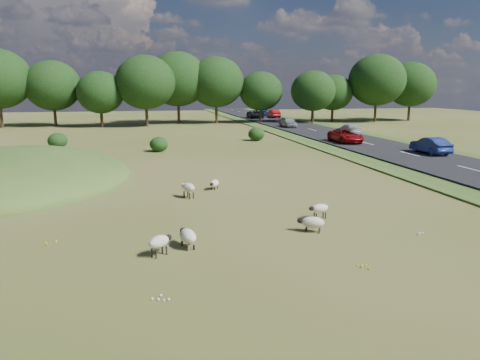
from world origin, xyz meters
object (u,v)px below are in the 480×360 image
(sheep_3, at_px, (312,222))
(car_4, at_px, (255,114))
(car_5, at_px, (264,112))
(sheep_4, at_px, (214,183))
(sheep_2, at_px, (188,187))
(car_0, at_px, (349,129))
(car_1, at_px, (346,136))
(car_2, at_px, (273,113))
(sheep_5, at_px, (319,208))
(car_3, at_px, (288,122))
(sheep_1, at_px, (188,236))
(sheep_0, at_px, (160,242))
(car_6, at_px, (431,145))

(sheep_3, relative_size, car_4, 0.23)
(car_5, bearing_deg, sheep_4, 72.46)
(sheep_2, relative_size, car_0, 0.27)
(car_1, relative_size, car_5, 1.09)
(sheep_2, relative_size, car_2, 0.27)
(sheep_5, bearing_deg, sheep_2, -52.29)
(sheep_3, height_order, car_0, car_0)
(car_1, xyz_separation_m, car_3, (0.00, 19.72, 0.04))
(sheep_1, xyz_separation_m, car_2, (23.64, 69.20, 0.54))
(car_0, bearing_deg, car_3, -72.95)
(sheep_0, xyz_separation_m, sheep_5, (7.56, 3.36, -0.04))
(sheep_1, xyz_separation_m, sheep_3, (5.40, 0.84, -0.04))
(sheep_1, xyz_separation_m, sheep_2, (0.90, 8.19, 0.13))
(sheep_2, distance_m, car_1, 28.04)
(car_3, xyz_separation_m, car_6, (3.80, -29.10, -0.02))
(car_1, xyz_separation_m, car_6, (3.80, -9.38, 0.02))
(sheep_5, bearing_deg, car_6, -143.30)
(car_1, height_order, car_4, car_4)
(sheep_1, distance_m, car_1, 35.03)
(sheep_1, relative_size, car_3, 0.31)
(sheep_1, relative_size, car_2, 0.29)
(sheep_4, xyz_separation_m, sheep_5, (3.81, -7.37, 0.13))
(sheep_2, distance_m, car_3, 44.62)
(car_2, distance_m, car_3, 20.96)
(sheep_1, relative_size, car_6, 0.31)
(car_2, bearing_deg, car_0, 90.00)
(sheep_3, relative_size, car_5, 0.26)
(sheep_5, relative_size, car_6, 0.23)
(car_5, relative_size, car_6, 1.05)
(car_2, xyz_separation_m, car_6, (0.00, -49.71, -0.03))
(car_1, bearing_deg, car_6, -67.95)
(sheep_2, bearing_deg, car_6, -89.87)
(sheep_4, relative_size, car_6, 0.24)
(sheep_4, distance_m, car_5, 69.59)
(sheep_0, bearing_deg, sheep_3, -27.69)
(sheep_5, xyz_separation_m, car_0, (17.17, 33.50, 0.40))
(car_2, xyz_separation_m, car_4, (-3.80, -0.85, -0.04))
(sheep_4, bearing_deg, sheep_2, -12.88)
(sheep_0, distance_m, car_4, 72.12)
(car_1, distance_m, car_4, 39.48)
(car_4, relative_size, car_5, 1.12)
(sheep_4, bearing_deg, sheep_1, 15.77)
(sheep_3, height_order, car_2, car_2)
(sheep_4, relative_size, car_5, 0.23)
(sheep_1, bearing_deg, sheep_2, -18.58)
(sheep_5, bearing_deg, car_3, -113.91)
(car_1, distance_m, car_6, 10.12)
(car_5, bearing_deg, sheep_0, 72.21)
(sheep_0, height_order, car_1, car_1)
(sheep_2, xyz_separation_m, car_5, (22.74, 68.21, 0.32))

